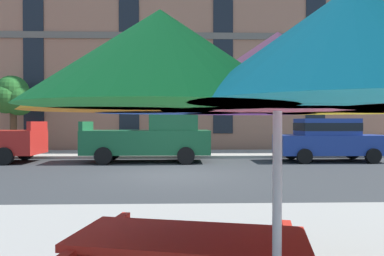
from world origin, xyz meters
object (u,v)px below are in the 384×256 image
Objects in this scene: street_tree_left at (13,97)px; patio_umbrella at (278,77)px; sedan_blue at (329,139)px; pickup_green at (153,137)px.

street_tree_left reaches higher than patio_umbrella.
pickup_green is at bearing 180.00° from sedan_blue.
sedan_blue is 1.11× the size of street_tree_left.
patio_umbrella is (9.03, -16.27, -0.94)m from street_tree_left.
pickup_green is 12.85m from patio_umbrella.
patio_umbrella is at bearing -82.11° from pickup_green.
sedan_blue is 15.12m from street_tree_left.
patio_umbrella reaches higher than pickup_green.
pickup_green is 7.29m from sedan_blue.
pickup_green is 1.60× the size of patio_umbrella.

